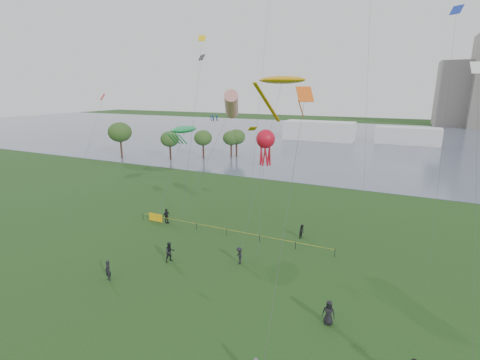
% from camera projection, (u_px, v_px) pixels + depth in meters
% --- Properties ---
extents(ground_plane, '(400.00, 400.00, 0.00)m').
position_uv_depth(ground_plane, '(181.00, 319.00, 24.97)').
color(ground_plane, black).
extents(lake, '(400.00, 120.00, 0.08)m').
position_uv_depth(lake, '(359.00, 140.00, 112.37)').
color(lake, slate).
rests_on(lake, ground_plane).
extents(building_low, '(16.00, 18.00, 28.00)m').
position_uv_depth(building_low, '(456.00, 94.00, 155.01)').
color(building_low, slate).
rests_on(building_low, ground_plane).
extents(pavilion_left, '(22.00, 8.00, 6.00)m').
position_uv_depth(pavilion_left, '(319.00, 131.00, 112.22)').
color(pavilion_left, white).
rests_on(pavilion_left, ground_plane).
extents(pavilion_right, '(18.00, 7.00, 5.00)m').
position_uv_depth(pavilion_right, '(408.00, 136.00, 104.19)').
color(pavilion_right, white).
rests_on(pavilion_right, ground_plane).
extents(trees, '(28.89, 18.27, 8.53)m').
position_uv_depth(trees, '(179.00, 136.00, 82.14)').
color(trees, '#372119').
rests_on(trees, ground_plane).
extents(fence, '(24.07, 0.07, 1.05)m').
position_uv_depth(fence, '(182.00, 222.00, 41.66)').
color(fence, black).
rests_on(fence, ground_plane).
extents(spectator_a, '(1.10, 1.19, 1.95)m').
position_uv_depth(spectator_a, '(170.00, 252.00, 33.14)').
color(spectator_a, black).
rests_on(spectator_a, ground_plane).
extents(spectator_b, '(1.18, 1.20, 1.66)m').
position_uv_depth(spectator_b, '(239.00, 256.00, 32.75)').
color(spectator_b, black).
rests_on(spectator_b, ground_plane).
extents(spectator_c, '(0.65, 1.15, 1.85)m').
position_uv_depth(spectator_c, '(166.00, 216.00, 42.71)').
color(spectator_c, black).
rests_on(spectator_c, ground_plane).
extents(spectator_d, '(0.91, 0.61, 1.80)m').
position_uv_depth(spectator_d, '(329.00, 313.00, 24.27)').
color(spectator_d, black).
rests_on(spectator_d, ground_plane).
extents(spectator_f, '(0.76, 0.61, 1.82)m').
position_uv_depth(spectator_f, '(108.00, 271.00, 29.88)').
color(spectator_f, black).
rests_on(spectator_f, ground_plane).
extents(spectator_g, '(0.75, 0.87, 1.56)m').
position_uv_depth(spectator_g, '(302.00, 231.00, 38.46)').
color(spectator_g, black).
rests_on(spectator_g, ground_plane).
extents(kite_stingray, '(5.25, 10.14, 17.43)m').
position_uv_depth(kite_stingray, '(282.00, 80.00, 37.77)').
color(kite_stingray, '#3F3F42').
extents(kite_windsock, '(5.59, 9.50, 16.04)m').
position_uv_depth(kite_windsock, '(231.00, 105.00, 42.63)').
color(kite_windsock, '#3F3F42').
extents(kite_creature, '(2.44, 7.89, 11.56)m').
position_uv_depth(kite_creature, '(184.00, 130.00, 43.78)').
color(kite_creature, '#3F3F42').
extents(kite_octopus, '(2.55, 6.56, 11.91)m').
position_uv_depth(kite_octopus, '(266.00, 140.00, 37.06)').
color(kite_octopus, '#3F3F42').
extents(kite_delta, '(1.83, 11.53, 16.24)m').
position_uv_depth(kite_delta, '(303.00, 108.00, 25.21)').
color(kite_delta, '#3F3F42').
extents(small_kites, '(40.49, 14.85, 13.45)m').
position_uv_depth(small_kites, '(268.00, 36.00, 36.49)').
color(small_kites, yellow).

